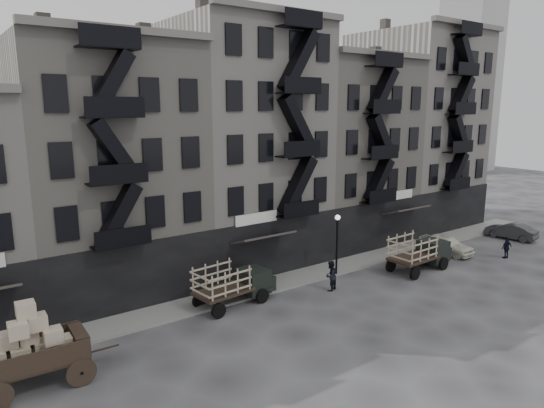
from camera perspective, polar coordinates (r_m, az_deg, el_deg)
ground at (r=30.10m, az=6.79°, el=-10.90°), size 140.00×140.00×0.00m
sidewalk at (r=32.72m, az=2.28°, el=-8.81°), size 55.00×2.50×0.15m
building_midwest at (r=31.68m, az=-19.15°, el=3.75°), size 10.00×11.35×16.20m
building_center at (r=35.75m, az=-3.69°, el=6.80°), size 10.00×11.35×18.20m
building_mideast at (r=42.03m, az=7.97°, el=6.05°), size 10.00×11.35×16.20m
building_east at (r=49.38m, az=16.50°, el=8.24°), size 10.00×11.35×19.20m
lamp_post at (r=32.95m, az=7.67°, el=-3.81°), size 0.36×0.36×4.28m
wagon at (r=22.72m, az=-26.62°, el=-14.11°), size 4.39×2.48×3.64m
stake_truck_west at (r=28.54m, az=-4.56°, el=-9.02°), size 5.20×2.51×2.53m
stake_truck_east at (r=35.67m, az=17.01°, el=-5.15°), size 5.35×2.34×2.65m
car_east at (r=40.52m, az=19.80°, el=-4.49°), size 1.97×4.41×1.47m
car_far at (r=47.10m, az=26.28°, el=-2.88°), size 2.00×4.34×1.38m
pedestrian_mid at (r=30.90m, az=6.89°, el=-8.38°), size 1.13×1.01×1.93m
policeman at (r=41.03m, az=25.88°, el=-4.63°), size 1.04×0.58×1.68m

